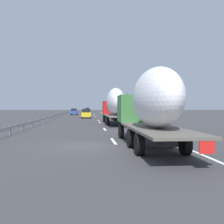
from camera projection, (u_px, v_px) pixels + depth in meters
name	position (u px, v px, depth m)	size (l,w,h in m)	color
ground_plane	(87.00, 118.00, 55.41)	(260.00, 260.00, 0.00)	#38383A
lane_stripe_0	(113.00, 141.00, 17.73)	(3.20, 0.20, 0.01)	white
lane_stripe_1	(105.00, 129.00, 27.01)	(3.20, 0.20, 0.01)	white
lane_stripe_2	(100.00, 123.00, 38.16)	(3.20, 0.20, 0.01)	white
lane_stripe_3	(98.00, 121.00, 43.33)	(3.20, 0.20, 0.01)	white
lane_stripe_4	(95.00, 117.00, 59.99)	(3.20, 0.20, 0.01)	white
lane_stripe_5	(94.00, 115.00, 72.15)	(3.20, 0.20, 0.01)	white
lane_stripe_6	(94.00, 115.00, 76.37)	(3.20, 0.20, 0.01)	white
edge_line_right	(112.00, 117.00, 60.88)	(110.00, 0.20, 0.01)	white
truck_lead	(115.00, 104.00, 35.10)	(14.24, 2.55, 4.62)	#B21919
truck_trailing	(150.00, 104.00, 14.99)	(12.51, 2.55, 4.26)	#387038
car_yellow_coupe	(86.00, 113.00, 52.81)	(4.04, 1.86, 1.85)	gold
car_blue_sedan	(74.00, 112.00, 74.22)	(4.46, 1.73, 1.76)	#28479E
car_silver_hatch	(87.00, 110.00, 109.62)	(4.72, 1.73, 1.89)	#ADB2B7
road_sign	(122.00, 106.00, 52.82)	(0.10, 0.90, 3.35)	gray
tree_0	(127.00, 101.00, 80.02)	(3.84, 3.84, 6.41)	#472D19
tree_1	(116.00, 103.00, 105.94)	(2.92, 2.92, 5.66)	#472D19
tree_2	(120.00, 99.00, 78.88)	(3.62, 3.62, 7.57)	#472D19
tree_3	(139.00, 100.00, 64.35)	(2.84, 2.84, 5.94)	#472D19
tree_4	(116.00, 101.00, 102.56)	(3.32, 3.32, 6.92)	#472D19
guardrail_median	(59.00, 115.00, 57.85)	(94.00, 0.10, 0.76)	#9EA0A5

